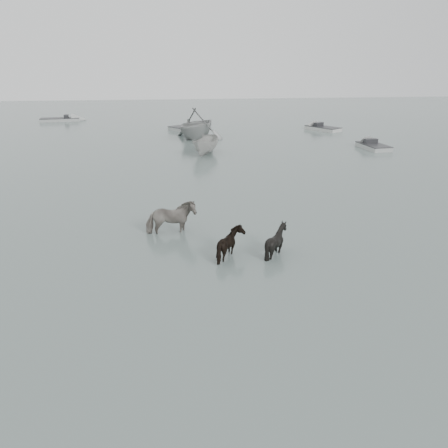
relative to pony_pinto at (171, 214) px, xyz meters
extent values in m
plane|color=#536360|center=(2.11, -2.69, -0.89)|extent=(140.00, 140.00, 0.00)
imported|color=black|center=(0.00, 0.00, 0.00)|extent=(2.20, 1.17, 1.79)
imported|color=black|center=(2.22, -2.72, -0.22)|extent=(1.28, 1.45, 1.35)
imported|color=black|center=(3.98, -2.56, -0.17)|extent=(1.50, 1.38, 1.46)
imported|color=#A0A3A1|center=(2.65, 24.06, 0.59)|extent=(7.21, 7.41, 2.97)
imported|color=#ADACA8|center=(2.87, 16.52, -0.12)|extent=(2.93, 4.28, 1.55)
camera|label=1|loc=(0.14, -17.56, 6.13)|focal=35.00mm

